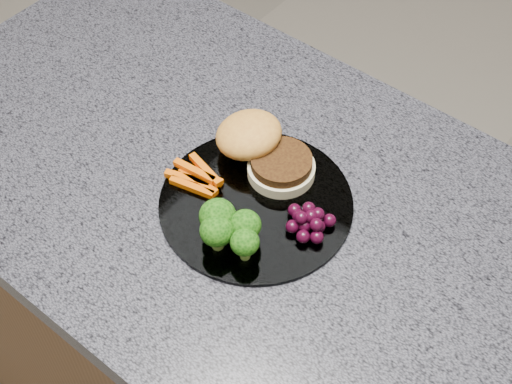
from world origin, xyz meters
TOP-DOWN VIEW (x-y plane):
  - island_cabinet at (0.00, 0.00)m, footprint 1.20×0.60m
  - countertop at (0.00, 0.00)m, footprint 1.20×0.60m
  - plate at (-0.02, -0.01)m, footprint 0.26×0.26m
  - burger at (-0.07, 0.05)m, footprint 0.17×0.11m
  - carrot_sticks at (-0.11, -0.03)m, footprint 0.08×0.05m
  - broccoli at (-0.01, -0.09)m, footprint 0.09×0.07m
  - grape_bunch at (0.06, -0.00)m, footprint 0.07×0.06m

SIDE VIEW (x-z plane):
  - island_cabinet at x=0.00m, z-range 0.00..0.86m
  - countertop at x=0.00m, z-range 0.86..0.90m
  - plate at x=-0.02m, z-range 0.90..0.91m
  - carrot_sticks at x=-0.11m, z-range 0.90..0.92m
  - grape_bunch at x=0.06m, z-range 0.90..0.93m
  - burger at x=-0.07m, z-range 0.90..0.95m
  - broccoli at x=-0.01m, z-range 0.91..0.97m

